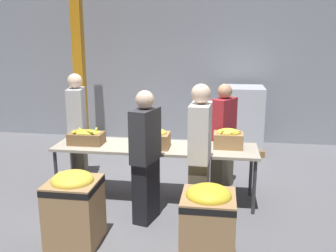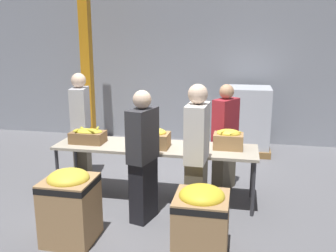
{
  "view_description": "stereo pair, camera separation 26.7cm",
  "coord_description": "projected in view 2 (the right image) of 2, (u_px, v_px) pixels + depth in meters",
  "views": [
    {
      "loc": [
        0.93,
        -5.06,
        2.35
      ],
      "look_at": [
        0.18,
        0.03,
        1.1
      ],
      "focal_mm": 40.0,
      "sensor_mm": 36.0,
      "label": 1
    },
    {
      "loc": [
        1.19,
        -5.02,
        2.35
      ],
      "look_at": [
        0.18,
        0.03,
        1.1
      ],
      "focal_mm": 40.0,
      "sensor_mm": 36.0,
      "label": 2
    }
  ],
  "objects": [
    {
      "name": "ground_plane",
      "position": [
        156.0,
        198.0,
        5.56
      ],
      "size": [
        30.0,
        30.0,
        0.0
      ],
      "primitive_type": "plane",
      "color": "slate"
    },
    {
      "name": "volunteer_2",
      "position": [
        225.0,
        138.0,
        5.72
      ],
      "size": [
        0.41,
        0.49,
        1.65
      ],
      "rotation": [
        0.0,
        0.0,
        -2.07
      ],
      "color": "#6B604C",
      "rests_on": "ground_plane"
    },
    {
      "name": "wall_back",
      "position": [
        189.0,
        52.0,
        8.23
      ],
      "size": [
        16.0,
        0.08,
        4.0
      ],
      "color": "#9399A3",
      "rests_on": "ground_plane"
    },
    {
      "name": "banana_box_2",
      "position": [
        228.0,
        139.0,
        5.22
      ],
      "size": [
        0.41,
        0.3,
        0.28
      ],
      "color": "#A37A4C",
      "rests_on": "sorting_table"
    },
    {
      "name": "sorting_table",
      "position": [
        155.0,
        149.0,
        5.38
      ],
      "size": [
        2.9,
        0.74,
        0.8
      ],
      "color": "#B2A893",
      "rests_on": "ground_plane"
    },
    {
      "name": "donation_bin_1",
      "position": [
        201.0,
        219.0,
        4.03
      ],
      "size": [
        0.58,
        0.58,
        0.79
      ],
      "color": "tan",
      "rests_on": "ground_plane"
    },
    {
      "name": "volunteer_1",
      "position": [
        143.0,
        158.0,
        4.72
      ],
      "size": [
        0.34,
        0.5,
        1.7
      ],
      "rotation": [
        0.0,
        0.0,
        1.3
      ],
      "color": "black",
      "rests_on": "ground_plane"
    },
    {
      "name": "volunteer_3",
      "position": [
        197.0,
        157.0,
        4.6
      ],
      "size": [
        0.27,
        0.49,
        1.79
      ],
      "rotation": [
        0.0,
        0.0,
        1.52
      ],
      "color": "#6B604C",
      "rests_on": "ground_plane"
    },
    {
      "name": "volunteer_0",
      "position": [
        81.0,
        127.0,
        6.15
      ],
      "size": [
        0.33,
        0.51,
        1.77
      ],
      "rotation": [
        0.0,
        0.0,
        -1.36
      ],
      "color": "#6B604C",
      "rests_on": "ground_plane"
    },
    {
      "name": "banana_box_0",
      "position": [
        88.0,
        136.0,
        5.51
      ],
      "size": [
        0.49,
        0.32,
        0.23
      ],
      "color": "olive",
      "rests_on": "sorting_table"
    },
    {
      "name": "pallet_stack_0",
      "position": [
        248.0,
        121.0,
        7.61
      ],
      "size": [
        0.91,
        0.91,
        1.34
      ],
      "color": "olive",
      "rests_on": "ground_plane"
    },
    {
      "name": "support_pillar",
      "position": [
        86.0,
        53.0,
        7.76
      ],
      "size": [
        0.2,
        0.2,
        4.0
      ],
      "color": "orange",
      "rests_on": "ground_plane"
    },
    {
      "name": "donation_bin_0",
      "position": [
        70.0,
        204.0,
        4.31
      ],
      "size": [
        0.57,
        0.57,
        0.87
      ],
      "color": "tan",
      "rests_on": "ground_plane"
    },
    {
      "name": "banana_box_1",
      "position": [
        154.0,
        138.0,
        5.27
      ],
      "size": [
        0.41,
        0.33,
        0.28
      ],
      "color": "#A37A4C",
      "rests_on": "sorting_table"
    }
  ]
}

